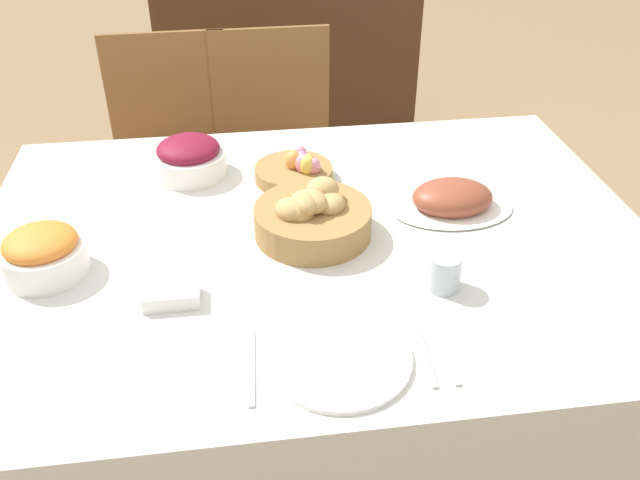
{
  "coord_description": "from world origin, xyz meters",
  "views": [
    {
      "loc": [
        -0.17,
        -1.26,
        1.58
      ],
      "look_at": [
        -0.0,
        -0.08,
        0.79
      ],
      "focal_mm": 38.0,
      "sensor_mm": 36.0,
      "label": 1
    }
  ],
  "objects_px": {
    "chair_far_center": "(276,152)",
    "ham_platter": "(452,199)",
    "spoon": "(441,349)",
    "butter_dish": "(171,295)",
    "egg_basket": "(296,170)",
    "sideboard": "(287,73)",
    "beet_salad_bowl": "(189,157)",
    "dinner_plate": "(339,358)",
    "chair_far_left": "(173,158)",
    "drinking_cup": "(444,271)",
    "knife": "(424,351)",
    "bread_basket": "(312,218)",
    "carrot_bowl": "(43,253)",
    "fork": "(252,368)"
  },
  "relations": [
    {
      "from": "egg_basket",
      "to": "butter_dish",
      "type": "distance_m",
      "value": 0.55
    },
    {
      "from": "carrot_bowl",
      "to": "fork",
      "type": "height_order",
      "value": "carrot_bowl"
    },
    {
      "from": "beet_salad_bowl",
      "to": "dinner_plate",
      "type": "distance_m",
      "value": 0.78
    },
    {
      "from": "knife",
      "to": "bread_basket",
      "type": "bearing_deg",
      "value": 113.41
    },
    {
      "from": "chair_far_center",
      "to": "spoon",
      "type": "bearing_deg",
      "value": -82.48
    },
    {
      "from": "sideboard",
      "to": "drinking_cup",
      "type": "xyz_separation_m",
      "value": [
        0.11,
        -2.13,
        0.35
      ]
    },
    {
      "from": "chair_far_center",
      "to": "bread_basket",
      "type": "bearing_deg",
      "value": -89.85
    },
    {
      "from": "fork",
      "to": "knife",
      "type": "distance_m",
      "value": 0.31
    },
    {
      "from": "carrot_bowl",
      "to": "bread_basket",
      "type": "bearing_deg",
      "value": 6.37
    },
    {
      "from": "sideboard",
      "to": "ham_platter",
      "type": "bearing_deg",
      "value": -83.15
    },
    {
      "from": "fork",
      "to": "bread_basket",
      "type": "bearing_deg",
      "value": 71.78
    },
    {
      "from": "knife",
      "to": "ham_platter",
      "type": "bearing_deg",
      "value": 70.83
    },
    {
      "from": "chair_far_center",
      "to": "fork",
      "type": "xyz_separation_m",
      "value": [
        -0.14,
        -1.33,
        0.25
      ]
    },
    {
      "from": "drinking_cup",
      "to": "knife",
      "type": "bearing_deg",
      "value": -115.3
    },
    {
      "from": "beet_salad_bowl",
      "to": "dinner_plate",
      "type": "bearing_deg",
      "value": -69.75
    },
    {
      "from": "sideboard",
      "to": "egg_basket",
      "type": "distance_m",
      "value": 1.68
    },
    {
      "from": "butter_dish",
      "to": "fork",
      "type": "bearing_deg",
      "value": -55.14
    },
    {
      "from": "ham_platter",
      "to": "carrot_bowl",
      "type": "bearing_deg",
      "value": -171.73
    },
    {
      "from": "butter_dish",
      "to": "egg_basket",
      "type": "bearing_deg",
      "value": 57.38
    },
    {
      "from": "dinner_plate",
      "to": "spoon",
      "type": "distance_m",
      "value": 0.18
    },
    {
      "from": "ham_platter",
      "to": "carrot_bowl",
      "type": "xyz_separation_m",
      "value": [
        -0.9,
        -0.13,
        0.02
      ]
    },
    {
      "from": "fork",
      "to": "ham_platter",
      "type": "bearing_deg",
      "value": 46.51
    },
    {
      "from": "carrot_bowl",
      "to": "butter_dish",
      "type": "bearing_deg",
      "value": -27.25
    },
    {
      "from": "fork",
      "to": "spoon",
      "type": "bearing_deg",
      "value": 3.22
    },
    {
      "from": "fork",
      "to": "beet_salad_bowl",
      "type": "bearing_deg",
      "value": 102.33
    },
    {
      "from": "carrot_bowl",
      "to": "drinking_cup",
      "type": "relative_size",
      "value": 2.3
    },
    {
      "from": "drinking_cup",
      "to": "dinner_plate",
      "type": "bearing_deg",
      "value": -142.83
    },
    {
      "from": "chair_far_center",
      "to": "knife",
      "type": "height_order",
      "value": "chair_far_center"
    },
    {
      "from": "egg_basket",
      "to": "spoon",
      "type": "height_order",
      "value": "egg_basket"
    },
    {
      "from": "ham_platter",
      "to": "spoon",
      "type": "distance_m",
      "value": 0.5
    },
    {
      "from": "carrot_bowl",
      "to": "dinner_plate",
      "type": "xyz_separation_m",
      "value": [
        0.56,
        -0.34,
        -0.04
      ]
    },
    {
      "from": "chair_far_center",
      "to": "carrot_bowl",
      "type": "height_order",
      "value": "chair_far_center"
    },
    {
      "from": "chair_far_left",
      "to": "sideboard",
      "type": "distance_m",
      "value": 1.1
    },
    {
      "from": "beet_salad_bowl",
      "to": "knife",
      "type": "height_order",
      "value": "beet_salad_bowl"
    },
    {
      "from": "carrot_bowl",
      "to": "fork",
      "type": "bearing_deg",
      "value": -40.12
    },
    {
      "from": "spoon",
      "to": "drinking_cup",
      "type": "height_order",
      "value": "drinking_cup"
    },
    {
      "from": "knife",
      "to": "spoon",
      "type": "relative_size",
      "value": 1.0
    },
    {
      "from": "chair_far_center",
      "to": "drinking_cup",
      "type": "xyz_separation_m",
      "value": [
        0.25,
        -1.15,
        0.28
      ]
    },
    {
      "from": "dinner_plate",
      "to": "drinking_cup",
      "type": "relative_size",
      "value": 3.38
    },
    {
      "from": "drinking_cup",
      "to": "chair_far_center",
      "type": "bearing_deg",
      "value": 102.14
    },
    {
      "from": "beet_salad_bowl",
      "to": "chair_far_center",
      "type": "bearing_deg",
      "value": 66.2
    },
    {
      "from": "knife",
      "to": "sideboard",
      "type": "bearing_deg",
      "value": 93.89
    },
    {
      "from": "chair_far_center",
      "to": "spoon",
      "type": "xyz_separation_m",
      "value": [
        0.19,
        -1.33,
        0.25
      ]
    },
    {
      "from": "sideboard",
      "to": "beet_salad_bowl",
      "type": "distance_m",
      "value": 1.66
    },
    {
      "from": "butter_dish",
      "to": "chair_far_left",
      "type": "bearing_deg",
      "value": 93.75
    },
    {
      "from": "ham_platter",
      "to": "spoon",
      "type": "bearing_deg",
      "value": -109.2
    },
    {
      "from": "drinking_cup",
      "to": "beet_salad_bowl",
      "type": "bearing_deg",
      "value": 132.63
    },
    {
      "from": "chair_far_left",
      "to": "egg_basket",
      "type": "height_order",
      "value": "chair_far_left"
    },
    {
      "from": "sideboard",
      "to": "bread_basket",
      "type": "distance_m",
      "value": 1.94
    },
    {
      "from": "chair_far_center",
      "to": "ham_platter",
      "type": "height_order",
      "value": "chair_far_center"
    }
  ]
}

